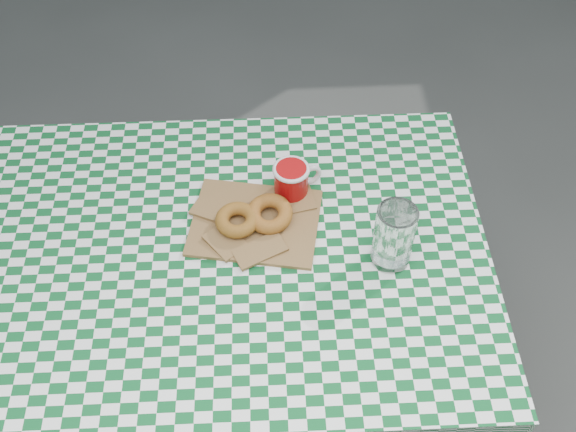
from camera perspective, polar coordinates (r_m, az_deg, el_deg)
The scene contains 8 objects.
ground at distance 2.16m, azimuth -9.60°, elevation -13.54°, with size 60.00×60.00×0.00m, color #50514C.
table at distance 1.78m, azimuth -5.88°, elevation -10.26°, with size 1.17×0.78×0.75m, color #512F1B.
tablecloth at distance 1.47m, azimuth -7.04°, elevation -2.92°, with size 1.19×0.80×0.01m, color #0C4F22.
paper_bag at distance 1.49m, azimuth -2.68°, elevation -0.47°, with size 0.27×0.21×0.01m, color olive.
bagel_front at distance 1.47m, azimuth -4.14°, elevation -0.32°, with size 0.09×0.09×0.03m, color #91541E.
bagel_back at distance 1.48m, azimuth -1.52°, elevation 0.18°, with size 0.10×0.10×0.03m, color #A26321.
coffee_mug at distance 1.52m, azimuth 0.26°, elevation 2.81°, with size 0.15×0.15×0.08m, color #9A090B, non-canonical shape.
drinking_glass at distance 1.40m, azimuth 8.56°, elevation -1.63°, with size 0.08×0.08×0.15m, color white.
Camera 1 is at (0.30, -0.96, 1.92)m, focal length 43.91 mm.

